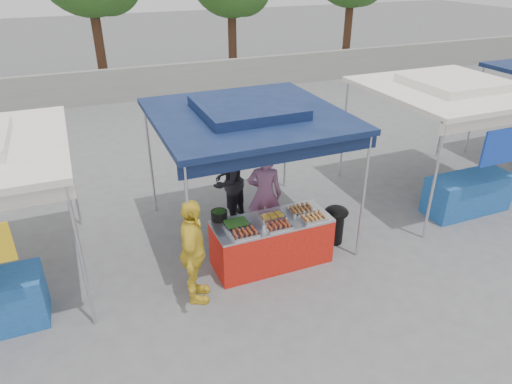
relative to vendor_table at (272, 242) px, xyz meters
name	(u,v)px	position (x,y,z in m)	size (l,w,h in m)	color
ground_plane	(269,259)	(0.00, 0.10, -0.43)	(80.00, 80.00, 0.00)	#5D5E60
back_wall	(149,83)	(0.00, 11.10, 0.17)	(40.00, 0.25, 1.20)	gray
main_canopy	(248,114)	(0.00, 1.07, 1.94)	(3.20, 3.20, 2.57)	silver
neighbor_stall_right	(459,130)	(4.50, 0.67, 1.18)	(3.20, 3.20, 2.57)	silver
vendor_table	(272,242)	(0.00, 0.00, 0.00)	(2.00, 0.80, 0.85)	red
food_tray_fl	(244,233)	(-0.59, -0.24, 0.46)	(0.42, 0.30, 0.07)	silver
food_tray_fm	(278,226)	(0.00, -0.24, 0.46)	(0.42, 0.30, 0.07)	silver
food_tray_fr	(313,218)	(0.66, -0.23, 0.46)	(0.42, 0.30, 0.07)	silver
food_tray_bl	(236,224)	(-0.61, 0.08, 0.46)	(0.42, 0.30, 0.07)	silver
food_tray_bm	(272,216)	(0.04, 0.07, 0.46)	(0.42, 0.30, 0.07)	silver
food_tray_br	(301,209)	(0.59, 0.10, 0.46)	(0.42, 0.30, 0.07)	silver
cooking_pot	(219,215)	(-0.81, 0.37, 0.50)	(0.27, 0.27, 0.16)	black
skewer_cup	(264,227)	(-0.23, -0.21, 0.48)	(0.08, 0.08, 0.11)	silver
wok_burner	(336,222)	(1.35, 0.13, 0.02)	(0.44, 0.44, 0.74)	black
crate_left	(231,240)	(-0.50, 0.68, -0.26)	(0.54, 0.38, 0.32)	#143AA9
crate_right	(277,235)	(0.36, 0.55, -0.28)	(0.48, 0.34, 0.29)	#143AA9
crate_stacked	(277,222)	(0.36, 0.55, 0.00)	(0.47, 0.33, 0.28)	#143AA9
vendor_woman	(265,195)	(0.23, 0.85, 0.45)	(0.64, 0.42, 1.76)	#8F5B84
helper_man	(227,181)	(-0.22, 1.66, 0.45)	(0.85, 0.66, 1.75)	black
customer_person	(193,253)	(-1.47, -0.42, 0.44)	(1.01, 0.42, 1.73)	yellow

